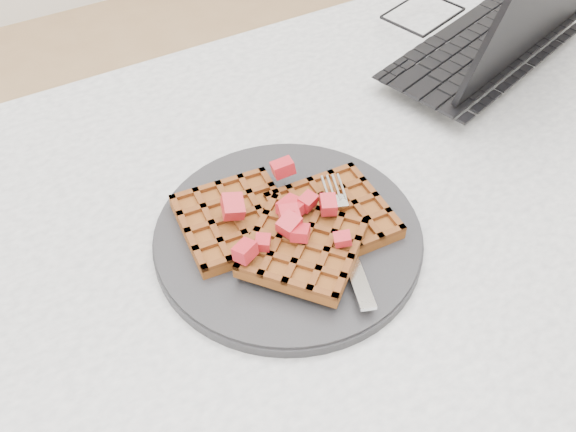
{
  "coord_description": "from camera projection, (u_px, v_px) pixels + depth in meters",
  "views": [
    {
      "loc": [
        -0.29,
        -0.4,
        1.28
      ],
      "look_at": [
        -0.07,
        -0.0,
        0.79
      ],
      "focal_mm": 40.0,
      "sensor_mm": 36.0,
      "label": 1
    }
  ],
  "objects": [
    {
      "name": "laptop",
      "position": [
        475.0,
        28.0,
        0.92
      ],
      "size": [
        0.42,
        0.36,
        0.25
      ],
      "rotation": [
        0.0,
        0.0,
        3.44
      ],
      "color": "black",
      "rests_on": "table"
    },
    {
      "name": "strawberry_pile",
      "position": [
        288.0,
        207.0,
        0.66
      ],
      "size": [
        0.15,
        0.15,
        0.02
      ],
      "primitive_type": null,
      "color": "maroon",
      "rests_on": "waffles"
    },
    {
      "name": "plate",
      "position": [
        288.0,
        236.0,
        0.69
      ],
      "size": [
        0.29,
        0.29,
        0.02
      ],
      "primitive_type": "cylinder",
      "color": "black",
      "rests_on": "table"
    },
    {
      "name": "table",
      "position": [
        338.0,
        277.0,
        0.81
      ],
      "size": [
        1.2,
        0.8,
        0.75
      ],
      "color": "silver",
      "rests_on": "ground"
    },
    {
      "name": "waffles",
      "position": [
        290.0,
        226.0,
        0.68
      ],
      "size": [
        0.22,
        0.21,
        0.03
      ],
      "color": "brown",
      "rests_on": "plate"
    },
    {
      "name": "fork",
      "position": [
        344.0,
        236.0,
        0.67
      ],
      "size": [
        0.08,
        0.18,
        0.02
      ],
      "primitive_type": null,
      "rotation": [
        0.0,
        0.0,
        -0.32
      ],
      "color": "silver",
      "rests_on": "plate"
    }
  ]
}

